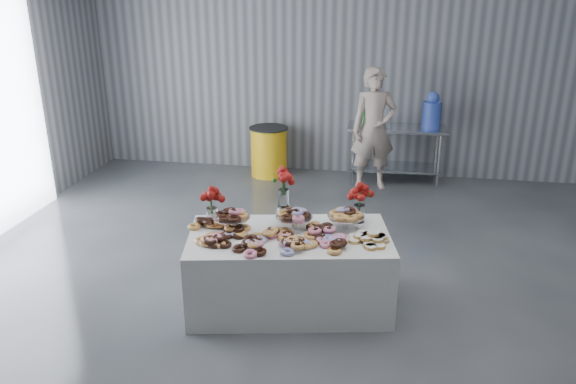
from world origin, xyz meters
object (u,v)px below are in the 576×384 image
prep_table (396,144)px  trash_barrel (269,151)px  person (374,129)px  water_jug (432,112)px  display_table (289,270)px

prep_table → trash_barrel: 2.03m
prep_table → person: bearing=-139.2°
water_jug → person: (-0.85, -0.30, -0.23)m
water_jug → trash_barrel: 2.63m
display_table → person: bearing=79.1°
prep_table → water_jug: 0.73m
display_table → prep_table: prep_table is taller
display_table → trash_barrel: bearing=104.4°
water_jug → trash_barrel: water_jug is taller
prep_table → trash_barrel: bearing=-180.0°
water_jug → person: person is taller
water_jug → person: size_ratio=0.30×
display_table → person: size_ratio=1.03×
person → prep_table: bearing=25.9°
trash_barrel → person: bearing=-10.2°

